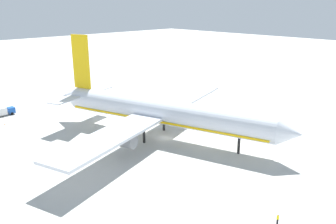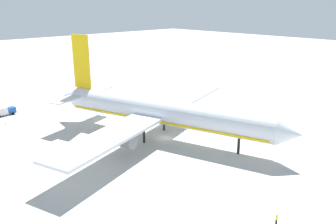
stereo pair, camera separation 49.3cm
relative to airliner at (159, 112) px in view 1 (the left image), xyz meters
name	(u,v)px [view 1 (the left image)]	position (x,y,z in m)	size (l,w,h in m)	color
ground_plane	(164,138)	(1.27, 0.41, -7.32)	(600.00, 600.00, 0.00)	#B2B2AD
airliner	(159,112)	(0.00, 0.00, 0.00)	(70.49, 73.10, 26.58)	silver
service_truck_1	(3,111)	(-49.51, -23.77, -5.81)	(2.74, 7.02, 2.76)	#194CA5
ground_worker_2	(278,219)	(42.34, -12.48, -6.45)	(0.45, 0.45, 1.71)	black
traffic_cone_0	(164,87)	(-41.01, 40.75, -7.05)	(0.36, 0.36, 0.55)	orange
traffic_cone_1	(5,124)	(-40.00, -26.73, -7.05)	(0.36, 0.36, 0.55)	orange
traffic_cone_2	(201,93)	(-22.88, 44.06, -7.05)	(0.36, 0.36, 0.55)	orange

